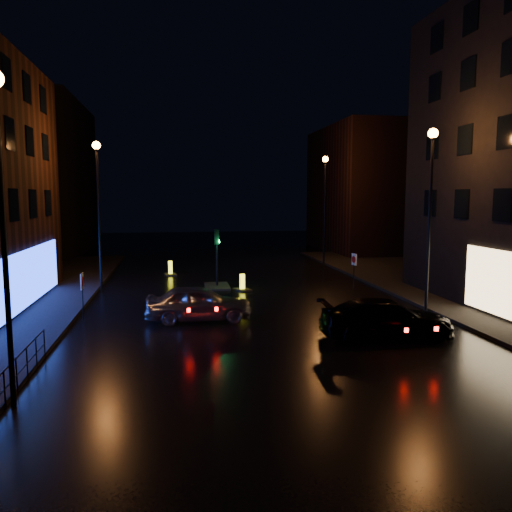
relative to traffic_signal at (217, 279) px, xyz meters
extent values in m
plane|color=black|center=(1.20, -14.00, -0.50)|extent=(120.00, 120.00, 0.00)
cube|color=black|center=(-14.80, 21.00, 6.50)|extent=(8.00, 16.00, 14.00)
cube|color=black|center=(16.20, 18.00, 5.50)|extent=(8.00, 14.00, 12.00)
cylinder|color=black|center=(-6.60, -16.00, 3.50)|extent=(0.14, 0.14, 8.00)
cylinder|color=black|center=(-6.60, 0.00, 3.50)|extent=(0.14, 0.14, 8.00)
cylinder|color=black|center=(-6.60, 0.00, 7.50)|extent=(0.20, 0.20, 0.25)
sphere|color=orange|center=(-6.60, 0.00, 7.65)|extent=(0.44, 0.44, 0.44)
cylinder|color=black|center=(9.00, -8.00, 3.50)|extent=(0.14, 0.14, 8.00)
cylinder|color=black|center=(9.00, -8.00, 7.50)|extent=(0.20, 0.20, 0.25)
sphere|color=orange|center=(9.00, -8.00, 7.65)|extent=(0.44, 0.44, 0.44)
cylinder|color=black|center=(9.00, 8.00, 3.50)|extent=(0.14, 0.14, 8.00)
cylinder|color=black|center=(9.00, 8.00, 7.50)|extent=(0.20, 0.20, 0.25)
sphere|color=orange|center=(9.00, 8.00, 7.65)|extent=(0.44, 0.44, 0.44)
cube|color=black|center=(0.00, 0.00, -0.44)|extent=(1.40, 2.40, 0.12)
cylinder|color=black|center=(0.00, 0.00, 0.90)|extent=(0.12, 0.12, 2.80)
cube|color=black|center=(0.00, 0.00, 2.50)|extent=(0.28, 0.22, 0.90)
cylinder|color=#0CFF59|center=(0.14, 0.00, 2.22)|extent=(0.05, 0.18, 0.18)
cylinder|color=black|center=(-6.80, -15.00, 0.47)|extent=(0.05, 6.00, 0.05)
cylinder|color=black|center=(-6.80, -15.00, 0.00)|extent=(0.04, 6.00, 0.04)
cylinder|color=black|center=(-6.80, -15.00, 0.00)|extent=(0.04, 0.04, 1.00)
cylinder|color=black|center=(-6.80, -12.00, 0.00)|extent=(0.04, 0.04, 1.00)
imported|color=#A7A9AE|center=(-1.45, -7.76, 0.27)|extent=(4.64, 2.07, 1.55)
imported|color=black|center=(5.46, -11.57, 0.24)|extent=(5.19, 2.34, 1.48)
cube|color=black|center=(1.34, -1.18, -0.46)|extent=(1.08, 1.28, 0.09)
cube|color=yellow|center=(1.34, -1.18, -0.01)|extent=(0.30, 0.25, 0.90)
cube|color=black|center=(1.34, -1.18, -0.01)|extent=(0.26, 0.12, 0.54)
cube|color=black|center=(-2.76, 5.12, -0.46)|extent=(0.88, 1.20, 0.09)
cube|color=yellow|center=(-2.76, 5.12, 0.01)|extent=(0.28, 0.20, 0.93)
cube|color=black|center=(-2.76, 5.12, 0.01)|extent=(0.28, 0.05, 0.56)
cylinder|color=black|center=(-6.39, -7.11, 0.51)|extent=(0.06, 0.06, 2.03)
cube|color=white|center=(-6.39, -7.11, 1.25)|extent=(0.06, 0.51, 0.69)
cylinder|color=#B20C0C|center=(-6.36, -7.11, 1.25)|extent=(0.03, 0.41, 0.41)
cylinder|color=black|center=(7.88, -1.57, 0.48)|extent=(0.05, 0.05, 1.97)
cube|color=white|center=(7.88, -1.57, 1.20)|extent=(0.15, 0.49, 0.67)
cylinder|color=#B20C0C|center=(7.85, -1.58, 1.20)|extent=(0.10, 0.39, 0.39)
camera|label=1|loc=(-2.47, -29.06, 4.89)|focal=35.00mm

